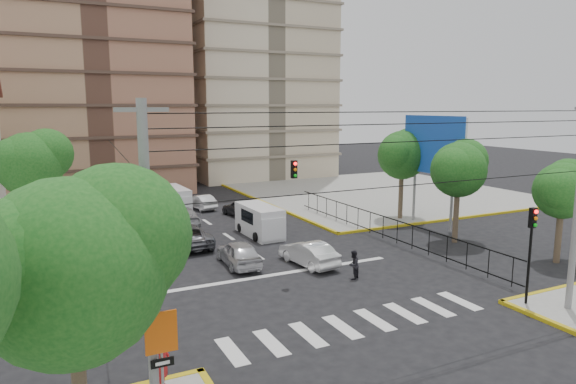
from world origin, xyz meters
TOP-DOWN VIEW (x-y plane):
  - ground at (0.00, 0.00)m, footprint 160.00×160.00m
  - sidewalk_ne at (20.00, 20.00)m, footprint 26.00×26.00m
  - crosswalk_stripes at (0.00, -6.00)m, footprint 12.00×2.40m
  - stop_line at (0.00, 1.20)m, footprint 13.00×0.40m
  - park_fence at (9.00, 4.50)m, footprint 0.10×22.50m
  - billboard at (14.45, 6.00)m, footprint 0.36×6.20m
  - tree_sw_near at (-10.90, -9.99)m, footprint 5.63×4.60m
  - tree_park_a at (13.08, 2.01)m, footprint 4.41×3.60m
  - tree_park_b at (15.07, -3.99)m, footprint 3.92×3.20m
  - tree_park_c at (14.09, 9.01)m, footprint 4.65×3.80m
  - tree_tudor at (-11.90, 16.01)m, footprint 5.39×4.40m
  - traffic_light_se at (7.80, -7.80)m, footprint 0.28×0.22m
  - traffic_light_nw at (-7.80, 7.80)m, footprint 0.28×0.22m
  - traffic_light_hanging at (0.00, -2.04)m, footprint 18.00×9.12m
  - utility_pole_sw at (-9.00, -9.00)m, footprint 1.40×0.28m
  - district_sign at (-8.80, -9.24)m, footprint 0.90×0.12m
  - van_right_lane at (2.07, 9.15)m, footprint 1.99×4.71m
  - van_left_lane at (-1.44, 19.55)m, footprint 2.06×4.84m
  - car_silver_front_left at (-1.67, 3.60)m, footprint 1.94×4.33m
  - car_white_front_right at (1.90, 1.91)m, footprint 1.97×4.35m
  - car_grey_mid_left at (-3.34, 8.83)m, footprint 2.65×5.32m
  - car_silver_rear_left at (-2.11, 14.45)m, footprint 2.17×5.09m
  - car_darkgrey_mid_right at (3.07, 15.85)m, footprint 2.17×4.11m
  - car_white_rear_right at (1.13, 20.22)m, footprint 1.88×3.99m
  - pedestrian_sw_corner at (-8.48, -7.70)m, footprint 0.69×0.79m
  - pedestrian_crosswalk at (2.87, -1.22)m, footprint 0.95×0.90m

SIDE VIEW (x-z plane):
  - ground at x=0.00m, z-range 0.00..0.00m
  - park_fence at x=9.00m, z-range -0.83..0.83m
  - crosswalk_stripes at x=0.00m, z-range 0.00..0.01m
  - stop_line at x=0.00m, z-range 0.00..0.01m
  - sidewalk_ne at x=20.00m, z-range 0.00..0.15m
  - car_white_rear_right at x=1.13m, z-range 0.00..1.27m
  - car_darkgrey_mid_right at x=3.07m, z-range 0.00..1.33m
  - car_white_front_right at x=1.90m, z-range 0.00..1.39m
  - car_silver_front_left at x=-1.67m, z-range 0.00..1.45m
  - car_grey_mid_left at x=-3.34m, z-range 0.00..1.45m
  - car_silver_rear_left at x=-2.11m, z-range 0.00..1.46m
  - pedestrian_crosswalk at x=2.87m, z-range 0.00..1.54m
  - van_right_lane at x=2.07m, z-range -0.03..2.07m
  - van_left_lane at x=-1.44m, z-range -0.03..2.12m
  - pedestrian_sw_corner at x=-8.48m, z-range 0.15..1.98m
  - district_sign at x=-8.80m, z-range 0.85..4.05m
  - traffic_light_se at x=7.80m, z-range 0.91..5.31m
  - traffic_light_nw at x=-7.80m, z-range 0.91..5.31m
  - tree_park_b at x=15.07m, z-range 1.37..7.35m
  - utility_pole_sw at x=-9.00m, z-range 0.27..9.27m
  - tree_park_a at x=13.08m, z-range 1.60..8.42m
  - tree_tudor at x=-11.90m, z-range 1.50..8.93m
  - tree_sw_near at x=-10.90m, z-range 1.48..9.06m
  - tree_park_c at x=14.09m, z-range 1.71..8.96m
  - traffic_light_hanging at x=0.00m, z-range 5.44..6.36m
  - billboard at x=14.45m, z-range 1.95..10.05m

